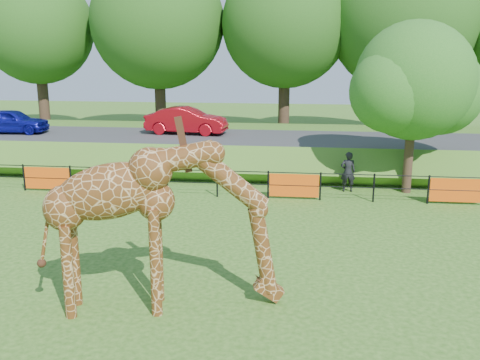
{
  "coord_description": "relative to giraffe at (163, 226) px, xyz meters",
  "views": [
    {
      "loc": [
        3.32,
        -12.0,
        5.67
      ],
      "look_at": [
        1.53,
        2.79,
        2.0
      ],
      "focal_mm": 40.0,
      "sensor_mm": 36.0,
      "label": 1
    }
  ],
  "objects": [
    {
      "name": "ground",
      "position": [
        -0.33,
        1.24,
        -1.91
      ],
      "size": [
        90.0,
        90.0,
        0.0
      ],
      "primitive_type": "plane",
      "color": "#295515",
      "rests_on": "ground"
    },
    {
      "name": "giraffe",
      "position": [
        0.0,
        0.0,
        0.0
      ],
      "size": [
        5.43,
        2.04,
        3.82
      ],
      "primitive_type": null,
      "rotation": [
        0.0,
        0.0,
        0.2
      ],
      "color": "#5E3313",
      "rests_on": "ground"
    },
    {
      "name": "perimeter_fence",
      "position": [
        -0.33,
        9.24,
        -1.36
      ],
      "size": [
        28.07,
        0.1,
        1.1
      ],
      "primitive_type": null,
      "color": "black",
      "rests_on": "ground"
    },
    {
      "name": "embankment",
      "position": [
        -0.33,
        16.74,
        -1.26
      ],
      "size": [
        40.0,
        9.0,
        1.3
      ],
      "primitive_type": "cube",
      "color": "#295515",
      "rests_on": "ground"
    },
    {
      "name": "road",
      "position": [
        -0.33,
        15.24,
        -0.55
      ],
      "size": [
        40.0,
        5.0,
        0.12
      ],
      "primitive_type": "cube",
      "color": "#323235",
      "rests_on": "embankment"
    },
    {
      "name": "car_blue",
      "position": [
        -11.99,
        15.06,
        0.14
      ],
      "size": [
        3.75,
        1.69,
        1.25
      ],
      "primitive_type": "imported",
      "rotation": [
        0.0,
        0.0,
        1.63
      ],
      "color": "#1517AC",
      "rests_on": "road"
    },
    {
      "name": "car_red",
      "position": [
        -2.99,
        15.91,
        0.19
      ],
      "size": [
        4.23,
        1.78,
        1.36
      ],
      "primitive_type": "imported",
      "rotation": [
        0.0,
        0.0,
        1.49
      ],
      "color": "#A50B16",
      "rests_on": "road"
    },
    {
      "name": "visitor",
      "position": [
        4.81,
        10.69,
        -1.09
      ],
      "size": [
        0.62,
        0.43,
        1.64
      ],
      "primitive_type": "imported",
      "rotation": [
        0.0,
        0.0,
        3.21
      ],
      "color": "black",
      "rests_on": "ground"
    },
    {
      "name": "tree_east",
      "position": [
        7.27,
        10.87,
        2.37
      ],
      "size": [
        5.4,
        4.71,
        6.76
      ],
      "color": "#342317",
      "rests_on": "ground"
    },
    {
      "name": "bg_tree_line",
      "position": [
        1.56,
        23.24,
        5.29
      ],
      "size": [
        37.3,
        8.8,
        11.82
      ],
      "color": "#342317",
      "rests_on": "ground"
    }
  ]
}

